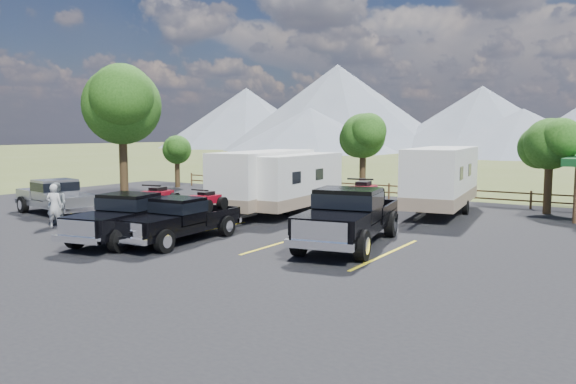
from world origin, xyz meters
The scene contains 18 objects.
ground centered at (0.00, 0.00, 0.00)m, with size 320.00×320.00×0.00m, color #4D5925.
asphalt_lot centered at (0.00, 3.00, 0.02)m, with size 44.00×34.00×0.04m, color black.
stall_lines centered at (0.00, 4.00, 0.04)m, with size 12.12×5.50×0.01m.
tree_big_nw centered at (-12.55, 9.03, 5.60)m, with size 5.54×5.18×7.84m.
tree_ne_a centered at (8.97, 17.01, 3.48)m, with size 3.11×2.92×4.76m.
tree_north centered at (-2.03, 19.02, 3.83)m, with size 3.46×3.24×5.25m.
tree_nw_small centered at (-16.02, 17.01, 2.78)m, with size 2.59×2.43×3.85m.
rail_fence centered at (2.00, 18.50, 0.61)m, with size 36.12×0.12×1.00m.
mountain_range centered at (-7.63, 105.98, 7.87)m, with size 209.00×71.00×20.00m.
rig_left centered at (-2.94, 1.16, 1.00)m, with size 3.00×6.20×1.98m.
rig_center centered at (-1.26, 1.96, 0.93)m, with size 2.19×5.60×1.84m.
rig_right centered at (4.28, 4.74, 1.15)m, with size 3.46×7.18×2.30m.
trailer_left centered at (-2.76, 9.35, 1.66)m, with size 3.20×8.98×3.10m.
trailer_center centered at (-1.53, 10.11, 1.58)m, with size 2.66×8.52×2.95m.
trailer_right centered at (4.59, 14.12, 1.75)m, with size 3.38×9.46×3.27m.
pickup_silver centered at (-11.06, 3.56, 0.94)m, with size 6.03×2.85×1.74m.
person_a centered at (-7.88, 1.25, 0.97)m, with size 0.68×0.45×1.86m, color silver.
person_b centered at (-8.19, 1.59, 0.98)m, with size 0.91×0.71×1.88m, color slate.
Camera 1 is at (13.19, -13.11, 4.06)m, focal length 35.00 mm.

